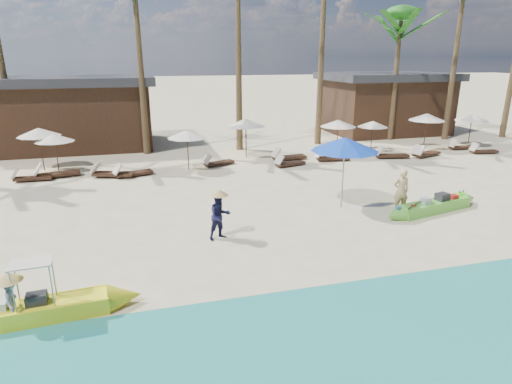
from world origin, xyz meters
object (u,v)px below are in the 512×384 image
object	(u,v)px
tourist	(401,191)
blue_umbrella	(345,144)
yellow_canoe	(28,312)
green_canoe	(434,206)

from	to	relation	value
tourist	blue_umbrella	xyz separation A→B (m)	(-1.82, 1.02, 1.61)
yellow_canoe	green_canoe	bearing A→B (deg)	11.48
green_canoe	tourist	world-z (taller)	tourist
yellow_canoe	blue_umbrella	bearing A→B (deg)	22.61
tourist	blue_umbrella	world-z (taller)	blue_umbrella
blue_umbrella	yellow_canoe	bearing A→B (deg)	-153.03
yellow_canoe	blue_umbrella	xyz separation A→B (m)	(9.71, 4.94, 2.19)
green_canoe	yellow_canoe	distance (m)	13.26
tourist	blue_umbrella	size ratio (longest dim) A/B	0.60
green_canoe	tourist	distance (m)	1.39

